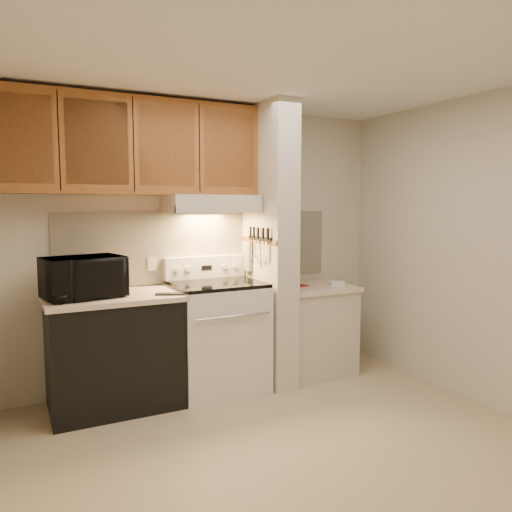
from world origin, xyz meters
TOP-DOWN VIEW (x-y plane):
  - floor at (0.00, 0.00)m, footprint 3.60×3.60m
  - ceiling at (0.00, 0.00)m, footprint 3.60×3.60m
  - wall_back at (0.00, 1.50)m, footprint 3.60×2.50m
  - wall_right at (1.80, 0.00)m, footprint 0.02×3.00m
  - backsplash at (0.00, 1.49)m, footprint 2.60×0.02m
  - range_body at (0.00, 1.16)m, footprint 0.76×0.65m
  - oven_window at (0.00, 0.84)m, footprint 0.50×0.01m
  - oven_handle at (0.00, 0.80)m, footprint 0.65×0.02m
  - cooktop at (0.00, 1.16)m, footprint 0.74×0.64m
  - range_backguard at (0.00, 1.44)m, footprint 0.76×0.08m
  - range_display at (0.00, 1.40)m, footprint 0.10×0.01m
  - range_knob_left_outer at (-0.28, 1.40)m, footprint 0.05×0.02m
  - range_knob_left_inner at (-0.18, 1.40)m, footprint 0.05×0.02m
  - range_knob_right_inner at (0.18, 1.40)m, footprint 0.05×0.02m
  - range_knob_right_outer at (0.28, 1.40)m, footprint 0.05×0.02m
  - dishwasher_front at (-0.88, 1.17)m, footprint 1.00×0.63m
  - left_countertop at (-0.88, 1.17)m, footprint 1.04×0.67m
  - spoon_rest at (-0.48, 0.97)m, footprint 0.23×0.15m
  - teal_jar at (-1.05, 1.06)m, footprint 0.09×0.09m
  - outlet at (-0.48, 1.48)m, footprint 0.08×0.01m
  - microwave at (-1.10, 1.15)m, footprint 0.64×0.49m
  - partition_pillar at (0.51, 1.15)m, footprint 0.22×0.70m
  - pillar_trim at (0.39, 1.15)m, footprint 0.01×0.70m
  - knife_strip at (0.39, 1.10)m, footprint 0.02×0.42m
  - knife_blade_a at (0.38, 0.95)m, footprint 0.01×0.03m
  - knife_handle_a at (0.38, 0.93)m, footprint 0.02×0.02m
  - knife_blade_b at (0.38, 1.03)m, footprint 0.01×0.04m
  - knife_handle_b at (0.38, 1.01)m, footprint 0.02×0.02m
  - knife_blade_c at (0.38, 1.11)m, footprint 0.01×0.04m
  - knife_handle_c at (0.38, 1.11)m, footprint 0.02×0.02m
  - knife_blade_d at (0.38, 1.17)m, footprint 0.01×0.04m
  - knife_handle_d at (0.38, 1.19)m, footprint 0.02×0.02m
  - knife_blade_e at (0.38, 1.27)m, footprint 0.01×0.04m
  - knife_handle_e at (0.38, 1.26)m, footprint 0.02×0.02m
  - oven_mitt at (0.38, 1.32)m, footprint 0.03×0.11m
  - right_cab_base at (0.97, 1.15)m, footprint 0.70×0.60m
  - right_countertop at (0.97, 1.15)m, footprint 0.74×0.64m
  - red_folder at (0.79, 1.25)m, footprint 0.28×0.34m
  - white_box at (1.19, 1.05)m, footprint 0.16×0.13m
  - range_hood at (0.00, 1.28)m, footprint 0.78×0.44m
  - hood_lip at (0.00, 1.07)m, footprint 0.78×0.04m
  - upper_cabinets at (-0.69, 1.32)m, footprint 2.18×0.33m
  - cab_door_a at (-1.51, 1.17)m, footprint 0.46×0.01m
  - cab_gap_a at (-1.23, 1.16)m, footprint 0.01×0.01m
  - cab_door_b at (-0.96, 1.17)m, footprint 0.46×0.01m
  - cab_gap_b at (-0.69, 1.16)m, footprint 0.01×0.01m
  - cab_door_c at (-0.42, 1.17)m, footprint 0.46×0.01m
  - cab_gap_c at (-0.14, 1.16)m, footprint 0.01×0.01m
  - cab_door_d at (0.13, 1.17)m, footprint 0.46×0.01m

SIDE VIEW (x-z plane):
  - floor at x=0.00m, z-range 0.00..0.00m
  - right_cab_base at x=0.97m, z-range 0.00..0.81m
  - dishwasher_front at x=-0.88m, z-range 0.00..0.87m
  - range_body at x=0.00m, z-range 0.00..0.92m
  - oven_window at x=0.00m, z-range 0.35..0.65m
  - oven_handle at x=0.00m, z-range 0.71..0.73m
  - right_countertop at x=0.97m, z-range 0.81..0.85m
  - red_folder at x=0.79m, z-range 0.85..0.86m
  - white_box at x=1.19m, z-range 0.85..0.89m
  - left_countertop at x=-0.88m, z-range 0.87..0.91m
  - spoon_rest at x=-0.48m, z-range 0.91..0.93m
  - cooktop at x=0.00m, z-range 0.92..0.95m
  - teal_jar at x=-1.05m, z-range 0.91..1.01m
  - range_backguard at x=0.00m, z-range 0.95..1.15m
  - range_display at x=0.00m, z-range 1.03..1.07m
  - range_knob_left_outer at x=-0.28m, z-range 1.03..1.07m
  - range_knob_left_inner at x=-0.18m, z-range 1.03..1.07m
  - range_knob_right_inner at x=0.18m, z-range 1.03..1.07m
  - range_knob_right_outer at x=0.28m, z-range 1.03..1.07m
  - microwave at x=-1.10m, z-range 0.91..1.23m
  - outlet at x=-0.48m, z-range 1.04..1.16m
  - oven_mitt at x=0.38m, z-range 1.01..1.27m
  - knife_blade_c at x=0.38m, z-range 1.10..1.30m
  - knife_blade_b at x=0.38m, z-range 1.12..1.30m
  - knife_blade_e at x=0.38m, z-range 1.12..1.30m
  - knife_blade_a at x=0.38m, z-range 1.14..1.30m
  - knife_blade_d at x=0.38m, z-range 1.14..1.30m
  - backsplash at x=0.00m, z-range 0.92..1.55m
  - wall_back at x=0.00m, z-range 1.24..1.26m
  - wall_right at x=1.80m, z-range 0.00..2.50m
  - partition_pillar at x=0.51m, z-range 0.00..2.50m
  - pillar_trim at x=0.39m, z-range 1.28..1.32m
  - knife_strip at x=0.39m, z-range 1.30..1.34m
  - knife_handle_a at x=0.38m, z-range 1.32..1.42m
  - knife_handle_b at x=0.38m, z-range 1.32..1.42m
  - knife_handle_c at x=0.38m, z-range 1.32..1.42m
  - knife_handle_d at x=0.38m, z-range 1.32..1.42m
  - knife_handle_e at x=0.38m, z-range 1.32..1.42m
  - hood_lip at x=0.00m, z-range 1.55..1.61m
  - range_hood at x=0.00m, z-range 1.55..1.70m
  - upper_cabinets at x=-0.69m, z-range 1.70..2.47m
  - cab_door_a at x=-1.51m, z-range 1.77..2.40m
  - cab_gap_a at x=-1.23m, z-range 1.72..2.45m
  - cab_door_b at x=-0.96m, z-range 1.77..2.40m
  - cab_gap_b at x=-0.69m, z-range 1.72..2.45m
  - cab_door_c at x=-0.42m, z-range 1.77..2.40m
  - cab_gap_c at x=-0.14m, z-range 1.72..2.45m
  - cab_door_d at x=0.13m, z-range 1.77..2.40m
  - ceiling at x=0.00m, z-range 2.50..2.50m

